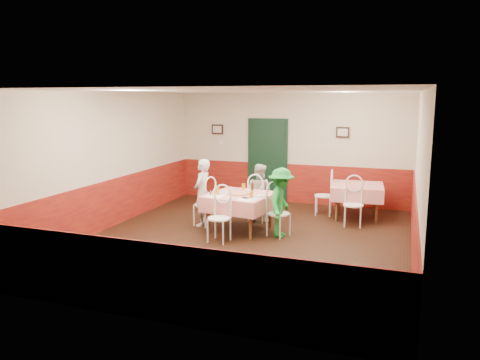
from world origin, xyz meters
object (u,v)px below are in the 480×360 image
(chair_left, at_px, (204,205))
(beer_bottle, at_px, (252,186))
(chair_far, at_px, (258,201))
(diner_left, at_px, (202,192))
(glass_b, at_px, (251,195))
(chair_near, at_px, (219,218))
(diner_right, at_px, (281,203))
(chair_second_a, at_px, (324,196))
(second_table, at_px, (357,201))
(main_table, at_px, (240,213))
(glass_c, at_px, (244,187))
(chair_right, at_px, (279,214))
(wallet, at_px, (246,198))
(pizza, at_px, (238,194))
(glass_a, at_px, (218,191))
(chair_second_b, at_px, (353,205))
(diner_far, at_px, (259,192))

(chair_left, bearing_deg, beer_bottle, 121.33)
(chair_far, relative_size, diner_left, 0.63)
(glass_b, bearing_deg, chair_near, -128.82)
(chair_left, height_order, diner_right, diner_right)
(chair_second_a, bearing_deg, second_table, 84.96)
(main_table, bearing_deg, glass_c, 99.52)
(chair_near, xyz_separation_m, glass_b, (0.45, 0.56, 0.38))
(chair_right, relative_size, chair_far, 1.00)
(main_table, xyz_separation_m, beer_bottle, (0.14, 0.37, 0.49))
(wallet, bearing_deg, chair_left, 165.00)
(chair_second_a, bearing_deg, pizza, -41.39)
(chair_second_a, xyz_separation_m, beer_bottle, (-1.24, -1.51, 0.41))
(chair_left, height_order, glass_a, glass_a)
(glass_b, bearing_deg, chair_left, 161.27)
(chair_near, distance_m, diner_left, 1.26)
(chair_second_b, relative_size, diner_far, 0.71)
(glass_c, bearing_deg, diner_left, -160.11)
(chair_left, distance_m, glass_c, 0.91)
(chair_second_a, relative_size, glass_c, 6.63)
(chair_far, relative_size, wallet, 8.18)
(wallet, distance_m, diner_left, 1.22)
(chair_left, relative_size, chair_near, 1.00)
(second_table, relative_size, chair_right, 1.24)
(diner_left, bearing_deg, diner_right, 81.88)
(main_table, xyz_separation_m, chair_near, (-0.12, -0.84, 0.08))
(chair_right, xyz_separation_m, pizza, (-0.87, 0.08, 0.32))
(chair_left, xyz_separation_m, chair_near, (0.72, -0.96, 0.00))
(second_table, bearing_deg, chair_second_b, -90.00)
(beer_bottle, bearing_deg, glass_c, 166.46)
(chair_far, distance_m, glass_b, 1.20)
(main_table, height_order, diner_left, diner_left)
(chair_second_a, bearing_deg, chair_near, -33.91)
(chair_far, bearing_deg, chair_right, 129.82)
(second_table, relative_size, glass_b, 8.33)
(second_table, distance_m, chair_right, 2.38)
(main_table, xyz_separation_m, wallet, (0.24, -0.34, 0.40))
(chair_left, height_order, diner_far, diner_far)
(diner_left, bearing_deg, chair_left, 81.88)
(glass_b, height_order, beer_bottle, beer_bottle)
(chair_left, relative_size, diner_far, 0.71)
(diner_far, bearing_deg, beer_bottle, 102.93)
(chair_right, xyz_separation_m, diner_left, (-1.73, 0.24, 0.26))
(main_table, distance_m, diner_right, 0.95)
(chair_far, relative_size, glass_a, 6.02)
(main_table, height_order, beer_bottle, beer_bottle)
(beer_bottle, xyz_separation_m, diner_far, (-0.01, 0.52, -0.23))
(chair_near, bearing_deg, diner_left, 132.70)
(chair_right, distance_m, beer_bottle, 0.95)
(chair_far, distance_m, glass_c, 0.60)
(chair_second_a, bearing_deg, glass_a, -45.72)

